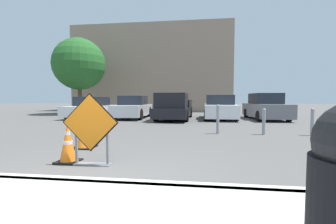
{
  "coord_description": "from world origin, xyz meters",
  "views": [
    {
      "loc": [
        1.63,
        -2.93,
        1.27
      ],
      "look_at": [
        -0.01,
        10.06,
        0.5
      ],
      "focal_mm": 24.0,
      "sensor_mm": 36.0,
      "label": 1
    }
  ],
  "objects_px": {
    "parked_car_second": "(133,108)",
    "pickup_truck": "(174,108)",
    "traffic_cone_fifth": "(107,119)",
    "parked_car_nearest": "(92,108)",
    "road_closed_sign": "(90,128)",
    "traffic_cone_fourth": "(100,123)",
    "parked_car_third": "(219,108)",
    "bollard_second": "(264,121)",
    "bollard_third": "(312,121)",
    "parked_car_fourth": "(265,108)",
    "bollard_nearest": "(218,118)",
    "traffic_cone_second": "(84,137)",
    "traffic_cone_nearest": "(68,143)",
    "traffic_cone_third": "(93,128)"
  },
  "relations": [
    {
      "from": "parked_car_second",
      "to": "pickup_truck",
      "type": "distance_m",
      "value": 2.89
    },
    {
      "from": "traffic_cone_fifth",
      "to": "parked_car_nearest",
      "type": "bearing_deg",
      "value": 122.52
    },
    {
      "from": "road_closed_sign",
      "to": "traffic_cone_fourth",
      "type": "xyz_separation_m",
      "value": [
        -1.67,
        4.19,
        -0.38
      ]
    },
    {
      "from": "parked_car_third",
      "to": "bollard_second",
      "type": "xyz_separation_m",
      "value": [
        0.92,
        -6.24,
        -0.2
      ]
    },
    {
      "from": "parked_car_third",
      "to": "bollard_third",
      "type": "distance_m",
      "value": 6.73
    },
    {
      "from": "parked_car_third",
      "to": "parked_car_fourth",
      "type": "height_order",
      "value": "parked_car_fourth"
    },
    {
      "from": "traffic_cone_fifth",
      "to": "parked_car_fourth",
      "type": "relative_size",
      "value": 0.18
    },
    {
      "from": "parked_car_second",
      "to": "parked_car_nearest",
      "type": "bearing_deg",
      "value": 3.26
    },
    {
      "from": "bollard_nearest",
      "to": "parked_car_second",
      "type": "bearing_deg",
      "value": 128.73
    },
    {
      "from": "traffic_cone_second",
      "to": "pickup_truck",
      "type": "relative_size",
      "value": 0.11
    },
    {
      "from": "traffic_cone_nearest",
      "to": "traffic_cone_fourth",
      "type": "height_order",
      "value": "traffic_cone_nearest"
    },
    {
      "from": "parked_car_nearest",
      "to": "bollard_third",
      "type": "height_order",
      "value": "parked_car_nearest"
    },
    {
      "from": "parked_car_fourth",
      "to": "traffic_cone_third",
      "type": "bearing_deg",
      "value": 42.62
    },
    {
      "from": "traffic_cone_third",
      "to": "parked_car_nearest",
      "type": "xyz_separation_m",
      "value": [
        -3.63,
        7.34,
        0.33
      ]
    },
    {
      "from": "traffic_cone_fifth",
      "to": "parked_car_third",
      "type": "height_order",
      "value": "parked_car_third"
    },
    {
      "from": "parked_car_fourth",
      "to": "bollard_nearest",
      "type": "bearing_deg",
      "value": 58.31
    },
    {
      "from": "road_closed_sign",
      "to": "parked_car_fourth",
      "type": "height_order",
      "value": "parked_car_fourth"
    },
    {
      "from": "traffic_cone_fifth",
      "to": "traffic_cone_third",
      "type": "bearing_deg",
      "value": -77.14
    },
    {
      "from": "parked_car_third",
      "to": "parked_car_second",
      "type": "bearing_deg",
      "value": 2.66
    },
    {
      "from": "parked_car_fourth",
      "to": "bollard_nearest",
      "type": "distance_m",
      "value": 7.18
    },
    {
      "from": "parked_car_third",
      "to": "bollard_nearest",
      "type": "xyz_separation_m",
      "value": [
        -0.68,
        -6.24,
        -0.13
      ]
    },
    {
      "from": "parked_car_nearest",
      "to": "traffic_cone_second",
      "type": "bearing_deg",
      "value": 118.53
    },
    {
      "from": "traffic_cone_second",
      "to": "bollard_third",
      "type": "relative_size",
      "value": 0.61
    },
    {
      "from": "traffic_cone_second",
      "to": "bollard_second",
      "type": "height_order",
      "value": "bollard_second"
    },
    {
      "from": "traffic_cone_second",
      "to": "pickup_truck",
      "type": "bearing_deg",
      "value": 79.47
    },
    {
      "from": "parked_car_second",
      "to": "parked_car_fourth",
      "type": "height_order",
      "value": "parked_car_fourth"
    },
    {
      "from": "traffic_cone_fourth",
      "to": "parked_car_second",
      "type": "xyz_separation_m",
      "value": [
        -0.49,
        6.23,
        0.34
      ]
    },
    {
      "from": "parked_car_second",
      "to": "parked_car_third",
      "type": "relative_size",
      "value": 0.98
    },
    {
      "from": "parked_car_fourth",
      "to": "pickup_truck",
      "type": "bearing_deg",
      "value": 6.15
    },
    {
      "from": "traffic_cone_third",
      "to": "parked_car_third",
      "type": "height_order",
      "value": "parked_car_third"
    },
    {
      "from": "traffic_cone_second",
      "to": "traffic_cone_fourth",
      "type": "xyz_separation_m",
      "value": [
        -0.77,
        2.75,
        0.06
      ]
    },
    {
      "from": "parked_car_nearest",
      "to": "parked_car_fourth",
      "type": "relative_size",
      "value": 1.02
    },
    {
      "from": "parked_car_fourth",
      "to": "traffic_cone_second",
      "type": "bearing_deg",
      "value": 49.16
    },
    {
      "from": "traffic_cone_second",
      "to": "road_closed_sign",
      "type": "bearing_deg",
      "value": -58.07
    },
    {
      "from": "parked_car_fourth",
      "to": "traffic_cone_fourth",
      "type": "bearing_deg",
      "value": 36.06
    },
    {
      "from": "traffic_cone_fifth",
      "to": "traffic_cone_nearest",
      "type": "bearing_deg",
      "value": -75.64
    },
    {
      "from": "pickup_truck",
      "to": "traffic_cone_fifth",
      "type": "bearing_deg",
      "value": 61.24
    },
    {
      "from": "traffic_cone_nearest",
      "to": "pickup_truck",
      "type": "bearing_deg",
      "value": 82.88
    },
    {
      "from": "parked_car_second",
      "to": "road_closed_sign",
      "type": "bearing_deg",
      "value": 101.07
    },
    {
      "from": "pickup_truck",
      "to": "bollard_second",
      "type": "bearing_deg",
      "value": 127.07
    },
    {
      "from": "traffic_cone_third",
      "to": "parked_car_third",
      "type": "relative_size",
      "value": 0.15
    },
    {
      "from": "road_closed_sign",
      "to": "bollard_second",
      "type": "relative_size",
      "value": 1.48
    },
    {
      "from": "parked_car_nearest",
      "to": "pickup_truck",
      "type": "height_order",
      "value": "pickup_truck"
    },
    {
      "from": "parked_car_second",
      "to": "pickup_truck",
      "type": "bearing_deg",
      "value": 164.46
    },
    {
      "from": "parked_car_second",
      "to": "bollard_nearest",
      "type": "relative_size",
      "value": 4.07
    },
    {
      "from": "road_closed_sign",
      "to": "pickup_truck",
      "type": "xyz_separation_m",
      "value": [
        0.63,
        9.68,
        -0.0
      ]
    },
    {
      "from": "pickup_truck",
      "to": "bollard_nearest",
      "type": "height_order",
      "value": "pickup_truck"
    },
    {
      "from": "parked_car_third",
      "to": "parked_car_fourth",
      "type": "bearing_deg",
      "value": -177.44
    },
    {
      "from": "traffic_cone_fourth",
      "to": "pickup_truck",
      "type": "relative_size",
      "value": 0.13
    },
    {
      "from": "parked_car_nearest",
      "to": "parked_car_third",
      "type": "height_order",
      "value": "parked_car_third"
    }
  ]
}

